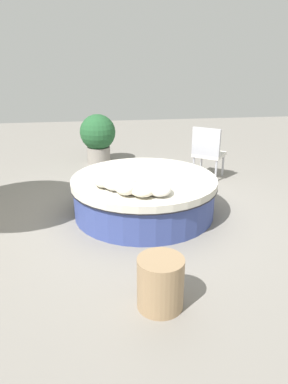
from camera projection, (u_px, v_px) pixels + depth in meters
name	position (u px, v px, depth m)	size (l,w,h in m)	color
ground_plane	(144.00, 213.00, 5.27)	(16.00, 16.00, 0.00)	gray
round_bed	(144.00, 195.00, 5.16)	(2.10, 2.10, 0.56)	#38478C
throw_pillow_0	(104.00, 178.00, 4.72)	(0.48, 0.32, 0.21)	silver
throw_pillow_1	(115.00, 181.00, 4.61)	(0.43, 0.35, 0.20)	white
throw_pillow_2	(126.00, 185.00, 4.46)	(0.47, 0.30, 0.22)	silver
throw_pillow_3	(142.00, 188.00, 4.45)	(0.53, 0.35, 0.17)	beige
throw_pillow_4	(159.00, 188.00, 4.44)	(0.42, 0.32, 0.15)	white
patio_chair	(208.00, 150.00, 6.54)	(0.71, 0.72, 0.98)	#B7B7BC
planter	(98.00, 136.00, 7.52)	(0.75, 0.75, 1.05)	gray
side_table	(160.00, 283.00, 3.24)	(0.43, 0.43, 0.50)	#997A56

